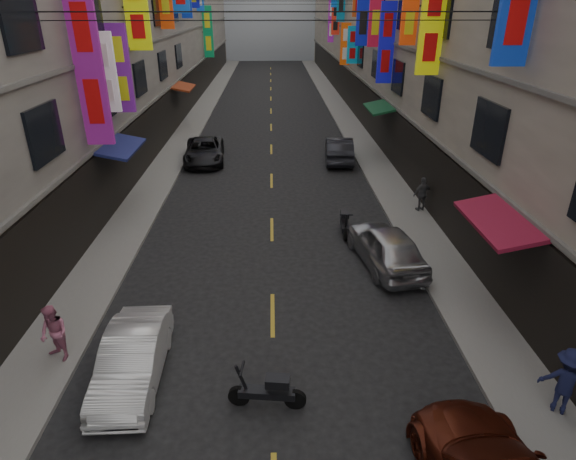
{
  "coord_description": "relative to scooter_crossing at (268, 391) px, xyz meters",
  "views": [
    {
      "loc": [
        0.06,
        6.07,
        8.43
      ],
      "look_at": [
        0.34,
        14.4,
        4.49
      ],
      "focal_mm": 30.0,
      "sensor_mm": 36.0,
      "label": 1
    }
  ],
  "objects": [
    {
      "name": "lane_markings",
      "position": [
        0.11,
        24.6,
        -0.44
      ],
      "size": [
        0.12,
        80.2,
        0.01
      ],
      "color": "gold",
      "rests_on": "ground"
    },
    {
      "name": "sidewalk_right",
      "position": [
        6.11,
        27.6,
        -0.38
      ],
      "size": [
        2.0,
        90.0,
        0.12
      ],
      "primitive_type": "cube",
      "color": "slate",
      "rests_on": "ground"
    },
    {
      "name": "scooter_crossing",
      "position": [
        0.0,
        0.0,
        0.0
      ],
      "size": [
        1.8,
        0.54,
        1.14
      ],
      "rotation": [
        0.0,
        0.0,
        1.45
      ],
      "color": "black",
      "rests_on": "ground"
    },
    {
      "name": "pedestrian_rfar",
      "position": [
        6.71,
        11.13,
        0.44
      ],
      "size": [
        1.01,
        0.76,
        1.53
      ],
      "primitive_type": "imported",
      "rotation": [
        0.0,
        0.0,
        3.46
      ],
      "color": "#505052",
      "rests_on": "sidewalk_right"
    },
    {
      "name": "car_right_far",
      "position": [
        4.07,
        18.94,
        0.27
      ],
      "size": [
        1.84,
        4.42,
        1.42
      ],
      "primitive_type": "imported",
      "rotation": [
        0.0,
        0.0,
        3.06
      ],
      "color": "#23242A",
      "rests_on": "ground"
    },
    {
      "name": "car_left_mid",
      "position": [
        -3.29,
        1.0,
        0.19
      ],
      "size": [
        1.42,
        3.84,
        1.26
      ],
      "primitive_type": "imported",
      "rotation": [
        0.0,
        0.0,
        0.02
      ],
      "color": "white",
      "rests_on": "ground"
    },
    {
      "name": "car_left_far",
      "position": [
        -3.78,
        19.05,
        0.22
      ],
      "size": [
        2.57,
        4.93,
        1.32
      ],
      "primitive_type": "imported",
      "rotation": [
        0.0,
        0.0,
        0.08
      ],
      "color": "black",
      "rests_on": "ground"
    },
    {
      "name": "scooter_far_right",
      "position": [
        3.04,
        9.17,
        0.0
      ],
      "size": [
        0.5,
        1.8,
        1.14
      ],
      "rotation": [
        0.0,
        0.0,
        3.07
      ],
      "color": "black",
      "rests_on": "ground"
    },
    {
      "name": "sidewalk_left",
      "position": [
        -5.89,
        27.6,
        -0.38
      ],
      "size": [
        2.0,
        90.0,
        0.12
      ],
      "primitive_type": "cube",
      "color": "slate",
      "rests_on": "ground"
    },
    {
      "name": "street_awnings",
      "position": [
        -1.15,
        11.6,
        2.56
      ],
      "size": [
        13.99,
        35.2,
        0.41
      ],
      "color": "#154F2B",
      "rests_on": "ground"
    },
    {
      "name": "pedestrian_lfar",
      "position": [
        -5.39,
        1.69,
        0.46
      ],
      "size": [
        0.92,
        0.85,
        1.56
      ],
      "primitive_type": "imported",
      "rotation": [
        0.0,
        0.0,
        -0.58
      ],
      "color": "#C26686",
      "rests_on": "sidewalk_left"
    },
    {
      "name": "car_right_mid",
      "position": [
        4.11,
        6.52,
        0.3
      ],
      "size": [
        2.44,
        4.56,
        1.48
      ],
      "primitive_type": "imported",
      "rotation": [
        0.0,
        0.0,
        3.31
      ],
      "color": "#B0B0B5",
      "rests_on": "ground"
    },
    {
      "name": "pedestrian_rnear",
      "position": [
        6.53,
        -0.44,
        0.5
      ],
      "size": [
        1.19,
        1.04,
        1.64
      ],
      "primitive_type": "imported",
      "rotation": [
        0.0,
        0.0,
        2.56
      ],
      "color": "#16193D",
      "rests_on": "sidewalk_right"
    }
  ]
}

